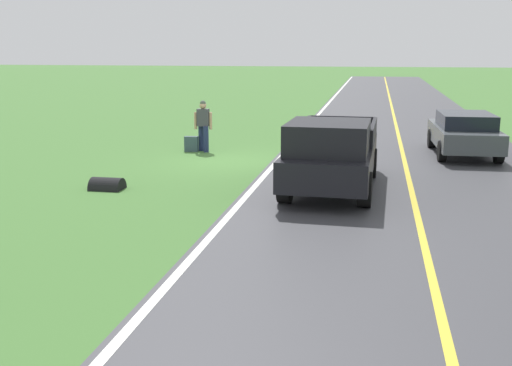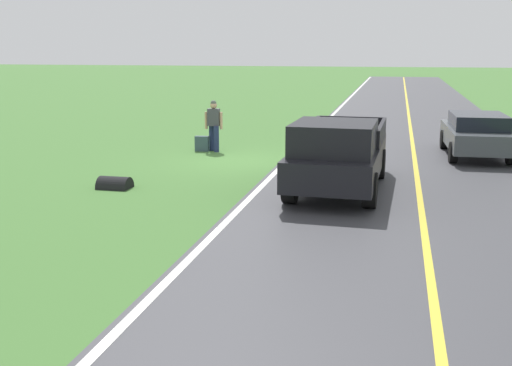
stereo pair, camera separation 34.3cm
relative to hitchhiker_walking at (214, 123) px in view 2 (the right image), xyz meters
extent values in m
plane|color=#427033|center=(-1.40, 1.70, -0.98)|extent=(200.00, 200.00, 0.00)
cube|color=#3D3D42|center=(-6.71, 1.70, -0.98)|extent=(8.22, 120.00, 0.00)
cube|color=silver|center=(-2.78, 1.70, -0.98)|extent=(0.16, 117.60, 0.00)
cube|color=gold|center=(-6.71, 1.70, -0.98)|extent=(0.14, 117.60, 0.00)
cylinder|color=navy|center=(-0.12, 0.14, -0.54)|extent=(0.18, 0.18, 0.88)
cylinder|color=navy|center=(0.12, -0.08, -0.54)|extent=(0.18, 0.18, 0.88)
cube|color=#3F3F47|center=(0.00, 0.03, 0.19)|extent=(0.42, 0.29, 0.58)
sphere|color=tan|center=(0.00, 0.03, 0.59)|extent=(0.23, 0.23, 0.23)
sphere|color=#4C564C|center=(0.00, 0.03, 0.67)|extent=(0.20, 0.20, 0.20)
cube|color=black|center=(0.01, -0.17, 0.22)|extent=(0.33, 0.22, 0.44)
cylinder|color=tan|center=(-0.26, 0.03, 0.08)|extent=(0.10, 0.10, 0.58)
cylinder|color=tan|center=(0.26, 0.07, 0.08)|extent=(0.10, 0.10, 0.58)
cube|color=#384C56|center=(0.41, 0.11, -0.72)|extent=(0.47, 0.23, 0.52)
cube|color=black|center=(-4.73, 4.84, -0.23)|extent=(2.16, 5.46, 0.70)
cube|color=black|center=(-4.70, 6.03, 0.48)|extent=(1.90, 2.21, 0.72)
cube|color=black|center=(-4.70, 6.03, 0.55)|extent=(1.72, 1.34, 0.43)
cube|color=black|center=(-5.70, 3.79, 0.34)|extent=(0.19, 3.03, 0.45)
cube|color=black|center=(-3.83, 3.73, 0.34)|extent=(0.19, 3.03, 0.45)
cube|color=black|center=(-4.81, 2.25, 0.34)|extent=(1.84, 0.15, 0.45)
cylinder|color=black|center=(-5.58, 6.61, -0.58)|extent=(0.32, 0.81, 0.80)
cylinder|color=black|center=(-3.78, 6.56, -0.58)|extent=(0.32, 0.81, 0.80)
cylinder|color=black|center=(-5.68, 3.32, -0.58)|extent=(0.32, 0.81, 0.80)
cylinder|color=black|center=(-3.88, 3.26, -0.58)|extent=(0.32, 0.81, 0.80)
cube|color=#4C5156|center=(-8.64, -0.94, -0.34)|extent=(1.98, 4.45, 0.62)
cube|color=black|center=(-8.65, -0.74, 0.20)|extent=(1.70, 2.42, 0.46)
cylinder|color=black|center=(-7.76, -2.32, -0.65)|extent=(0.26, 0.67, 0.66)
cylinder|color=black|center=(-9.45, -2.37, -0.65)|extent=(0.26, 0.67, 0.66)
cylinder|color=black|center=(-7.84, 0.48, -0.65)|extent=(0.26, 0.67, 0.66)
cylinder|color=black|center=(-9.53, 0.43, -0.65)|extent=(0.26, 0.67, 0.66)
cylinder|color=black|center=(0.82, 6.07, -0.98)|extent=(0.80, 0.60, 0.60)
camera|label=1|loc=(-5.73, 20.17, 2.51)|focal=43.14mm
camera|label=2|loc=(-6.07, 20.10, 2.51)|focal=43.14mm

